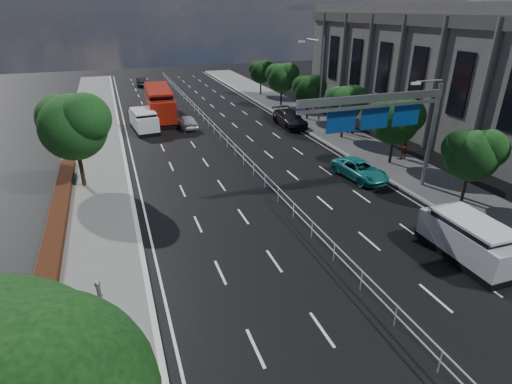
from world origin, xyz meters
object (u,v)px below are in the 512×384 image
near_car_silver (187,122)px  near_car_dark (141,81)px  parked_car_teal (360,170)px  pedestrian_b (350,123)px  overhead_gantry (386,113)px  silver_minivan (470,240)px  white_minivan (144,121)px  pedestrian_a (404,149)px  red_bus (159,102)px  parked_car_dark (290,119)px  toilet_sign (89,322)px

near_car_silver → near_car_dark: (-2.14, 27.53, 0.00)m
parked_car_teal → pedestrian_b: 11.60m
near_car_silver → parked_car_teal: (9.45, -18.01, -0.01)m
overhead_gantry → near_car_silver: (-8.95, 20.77, -4.94)m
near_car_dark → silver_minivan: bearing=106.2°
overhead_gantry → pedestrian_b: (5.93, 13.00, -4.50)m
white_minivan → silver_minivan: (13.04, -29.14, -0.01)m
near_car_dark → pedestrian_a: (17.20, -43.42, 0.33)m
silver_minivan → red_bus: bearing=108.2°
red_bus → parked_car_dark: 15.18m
near_car_dark → pedestrian_a: 46.70m
near_car_dark → parked_car_dark: parked_car_dark is taller
near_car_silver → parked_car_teal: 20.34m
pedestrian_b → near_car_silver: bearing=9.5°
white_minivan → pedestrian_b: bearing=-28.6°
red_bus → near_car_dark: red_bus is taller
overhead_gantry → pedestrian_a: overhead_gantry is taller
parked_car_teal → pedestrian_a: (5.60, 2.12, 0.33)m
near_car_silver → pedestrian_a: pedestrian_a is taller
white_minivan → silver_minivan: 31.92m
white_minivan → pedestrian_a: size_ratio=3.01×
red_bus → parked_car_teal: bearing=-61.4°
overhead_gantry → silver_minivan: overhead_gantry is taller
white_minivan → pedestrian_b: 20.85m
parked_car_dark → white_minivan: bearing=167.7°
silver_minivan → overhead_gantry: bearing=89.0°
pedestrian_a → overhead_gantry: bearing=36.0°
white_minivan → silver_minivan: bearing=-71.7°
overhead_gantry → silver_minivan: size_ratio=1.98×
near_car_dark → silver_minivan: size_ratio=0.79×
toilet_sign → silver_minivan: size_ratio=0.84×
parked_car_teal → pedestrian_b: pedestrian_b is taller
pedestrian_a → parked_car_teal: bearing=18.1°
white_minivan → pedestrian_b: size_ratio=2.69×
near_car_dark → parked_car_teal: 46.99m
pedestrian_b → white_minivan: bearing=14.3°
silver_minivan → parked_car_teal: 10.85m
toilet_sign → overhead_gantry: overhead_gantry is taller
overhead_gantry → parked_car_dark: size_ratio=1.83×
red_bus → pedestrian_b: red_bus is taller
white_minivan → near_car_dark: bearing=79.6°
overhead_gantry → white_minivan: (-13.28, 21.09, -4.55)m
overhead_gantry → white_minivan: bearing=122.2°
silver_minivan → parked_car_dark: size_ratio=0.92×
overhead_gantry → red_bus: overhead_gantry is taller
toilet_sign → red_bus: 36.93m
red_bus → silver_minivan: red_bus is taller
parked_car_teal → toilet_sign: bearing=-152.2°
red_bus → pedestrian_b: (16.92, -13.24, -0.67)m
near_car_silver → silver_minivan: bearing=101.1°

